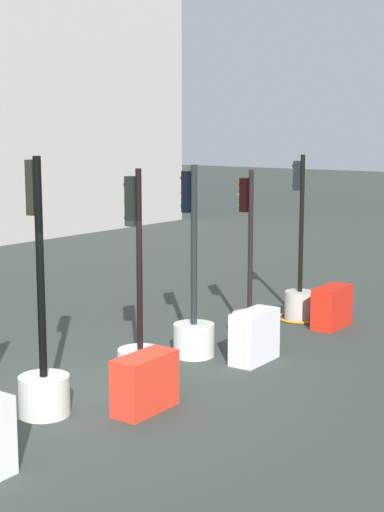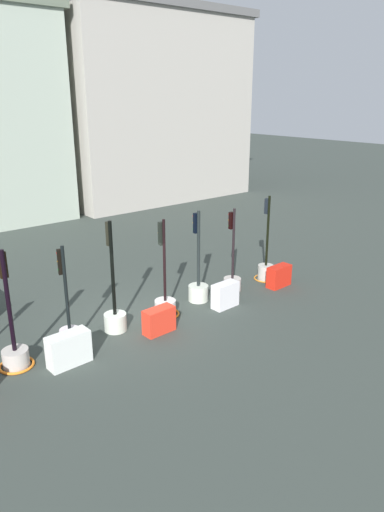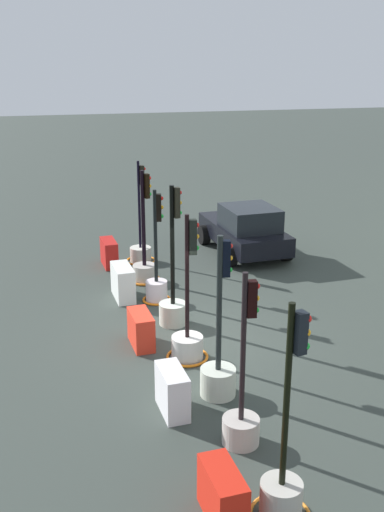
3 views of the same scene
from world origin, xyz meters
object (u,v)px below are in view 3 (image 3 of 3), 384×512
Objects in this scene: traffic_light_5 at (219,368)px; construction_barrier_1 at (123,282)px; construction_barrier_0 at (109,253)px; traffic_light_0 at (141,248)px; construction_barrier_3 at (172,391)px; car_black_sedan at (245,230)px; traffic_light_3 at (173,301)px; traffic_light_4 at (188,338)px; construction_barrier_4 at (223,495)px; traffic_light_7 at (282,485)px; traffic_light_6 at (242,414)px; construction_barrier_2 at (141,329)px; traffic_light_1 at (145,264)px; traffic_light_2 at (157,282)px.

traffic_light_5 is 5.53m from construction_barrier_1.
traffic_light_0 is at bearing 98.74° from construction_barrier_0.
traffic_light_5 is 1.08m from construction_barrier_3.
traffic_light_3 is at bearing -36.87° from car_black_sedan.
construction_barrier_4 is (4.82, -0.76, -0.08)m from traffic_light_4.
construction_barrier_4 is (-0.18, -0.83, -0.14)m from traffic_light_7.
traffic_light_5 reaches higher than construction_barrier_3.
construction_barrier_2 is (-4.07, -0.98, -0.16)m from traffic_light_6.
construction_barrier_0 is at bearing -179.88° from construction_barrier_3.
traffic_light_5 is 2.71m from construction_barrier_2.
construction_barrier_0 is 4.61m from car_black_sedan.
construction_barrier_3 is 2.86m from construction_barrier_4.
traffic_light_6 is at bearing 7.59° from construction_barrier_1.
construction_barrier_1 is 1.20× the size of construction_barrier_3.
construction_barrier_2 is 7.46m from car_black_sedan.
traffic_light_0 is at bearing 173.29° from traffic_light_1.
traffic_light_0 is 8.40m from traffic_light_5.
traffic_light_1 is 1.07× the size of traffic_light_2.
construction_barrier_1 is at bearing -19.36° from traffic_light_0.
traffic_light_6 is (5.02, -0.00, -0.05)m from traffic_light_3.
construction_barrier_3 is (0.36, -1.01, -0.14)m from traffic_light_5.
traffic_light_2 is at bearing 160.23° from construction_barrier_2.
traffic_light_6 is 0.75× the size of car_black_sedan.
construction_barrier_0 is at bearing -172.90° from traffic_light_5.
construction_barrier_1 reaches higher than construction_barrier_0.
traffic_light_7 reaches higher than traffic_light_4.
construction_barrier_2 is at bearing -170.83° from traffic_light_7.
construction_barrier_2 is at bearing -156.68° from traffic_light_5.
traffic_light_4 is 3.04× the size of construction_barrier_0.
traffic_light_4 is at bearing -0.03° from traffic_light_1.
construction_barrier_0 is 8.60m from construction_barrier_3.
traffic_light_0 is 6.80m from traffic_light_4.
traffic_light_4 is at bearing -179.14° from traffic_light_7.
construction_barrier_2 is at bearing -12.07° from traffic_light_1.
traffic_light_4 is at bearing -172.94° from traffic_light_5.
traffic_light_0 is at bearing 179.39° from traffic_light_6.
traffic_light_4 is (4.98, -0.00, -0.03)m from traffic_light_1.
traffic_light_6 is at bearing 0.72° from traffic_light_2.
traffic_light_5 is 3.36m from construction_barrier_4.
construction_barrier_3 is (-1.23, -0.92, -0.12)m from traffic_light_6.
traffic_light_2 reaches higher than construction_barrier_3.
construction_barrier_1 is 8.65m from construction_barrier_4.
traffic_light_6 is at bearing 151.99° from construction_barrier_4.
traffic_light_3 reaches higher than construction_barrier_0.
traffic_light_7 is 3.11× the size of construction_barrier_0.
traffic_light_4 is (3.39, -0.03, -0.05)m from traffic_light_2.
construction_barrier_2 is at bearing -38.56° from car_black_sedan.
traffic_light_2 is (3.41, -0.19, 0.10)m from traffic_light_0.
traffic_light_2 is at bearing -48.43° from car_black_sedan.
traffic_light_4 is at bearing -0.46° from traffic_light_2.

